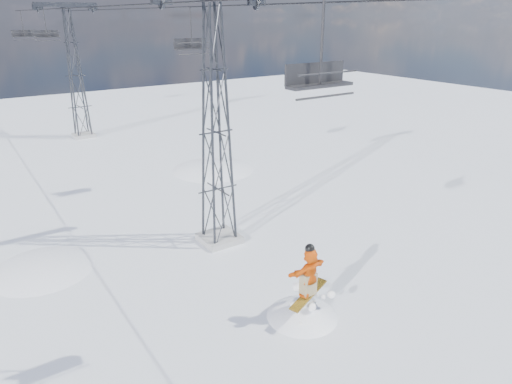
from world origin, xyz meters
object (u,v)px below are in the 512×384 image
Objects in this scene: lift_tower_far at (76,76)px; lift_chair_near at (319,77)px; lift_tower_near at (216,133)px; snowboarder_jump at (301,351)px.

lift_chair_near is (-2.20, -34.19, 3.56)m from lift_tower_far.
snowboarder_jump is (-0.47, -6.98, -7.08)m from lift_tower_near.
lift_tower_near is 5.02× the size of lift_chair_near.
lift_tower_near is 9.95m from snowboarder_jump.
lift_tower_far is 32.76m from snowboarder_jump.
lift_tower_near reaches higher than snowboarder_jump.
lift_tower_near is 1.62× the size of snowboarder_jump.
lift_tower_near is 1.00× the size of lift_tower_far.
lift_chair_near is at bearing -93.68° from lift_tower_far.
snowboarder_jump is at bearing -90.85° from lift_tower_far.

